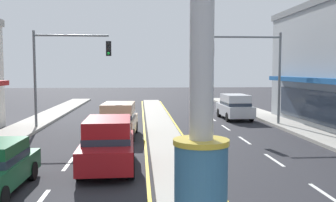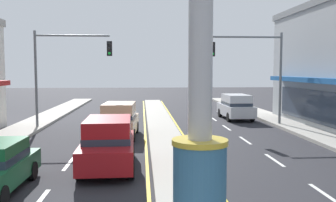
{
  "view_description": "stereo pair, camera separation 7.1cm",
  "coord_description": "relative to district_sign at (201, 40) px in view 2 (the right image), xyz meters",
  "views": [
    {
      "loc": [
        -1.35,
        -1.32,
        3.72
      ],
      "look_at": [
        -0.32,
        12.3,
        2.6
      ],
      "focal_mm": 39.92,
      "sensor_mm": 36.0,
      "label": 1
    },
    {
      "loc": [
        -1.28,
        -1.33,
        3.72
      ],
      "look_at": [
        -0.32,
        12.3,
        2.6
      ],
      "focal_mm": 39.92,
      "sensor_mm": 36.0,
      "label": 2
    }
  ],
  "objects": [
    {
      "name": "traffic_light_left_side",
      "position": [
        -6.15,
        15.82,
        -0.14
      ],
      "size": [
        4.86,
        0.46,
        6.2
      ],
      "color": "slate",
      "rests_on": "ground"
    },
    {
      "name": "traffic_light_right_side",
      "position": [
        6.15,
        16.04,
        -0.14
      ],
      "size": [
        4.86,
        0.46,
        6.2
      ],
      "color": "slate",
      "rests_on": "ground"
    },
    {
      "name": "suv_far_left_oncoming",
      "position": [
        -2.56,
        12.73,
        -3.4
      ],
      "size": [
        2.16,
        4.7,
        1.9
      ],
      "color": "tan",
      "rests_on": "ground"
    },
    {
      "name": "suv_near_right_lane",
      "position": [
        -2.56,
        6.01,
        -3.4
      ],
      "size": [
        2.04,
        4.64,
        1.9
      ],
      "color": "maroon",
      "rests_on": "ground"
    },
    {
      "name": "lane_markings",
      "position": [
        0.0,
        9.86,
        -4.38
      ],
      "size": [
        8.56,
        52.0,
        0.01
      ],
      "color": "silver",
      "rests_on": "ground"
    },
    {
      "name": "suv_near_left_lane",
      "position": [
        5.86,
        19.74,
        -3.4
      ],
      "size": [
        2.02,
        4.63,
        1.9
      ],
      "color": "silver",
      "rests_on": "ground"
    },
    {
      "name": "district_sign",
      "position": [
        0.0,
        0.0,
        0.0
      ],
      "size": [
        7.31,
        1.26,
        8.05
      ],
      "color": "#33668C",
      "rests_on": "median_strip"
    },
    {
      "name": "median_strip",
      "position": [
        0.0,
        11.21,
        -4.31
      ],
      "size": [
        1.82,
        52.0,
        0.14
      ],
      "primitive_type": "cube",
      "color": "#A39E93",
      "rests_on": "ground"
    }
  ]
}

